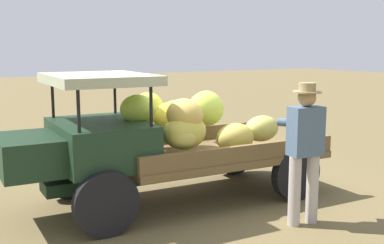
% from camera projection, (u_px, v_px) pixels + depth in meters
% --- Properties ---
extents(ground_plane, '(60.00, 60.00, 0.00)m').
position_uv_depth(ground_plane, '(212.00, 195.00, 7.09)').
color(ground_plane, brown).
extents(truck, '(4.52, 1.83, 1.83)m').
position_uv_depth(truck, '(156.00, 140.00, 6.53)').
color(truck, '#1A311E').
rests_on(truck, ground).
extents(farmer, '(0.52, 0.48, 1.75)m').
position_uv_depth(farmer, '(305.00, 145.00, 5.79)').
color(farmer, '#B1A8A4').
rests_on(farmer, ground).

